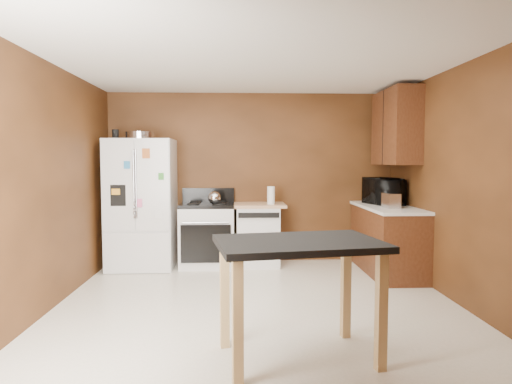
{
  "coord_description": "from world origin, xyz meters",
  "views": [
    {
      "loc": [
        -0.21,
        -4.54,
        1.51
      ],
      "look_at": [
        0.01,
        0.85,
        1.13
      ],
      "focal_mm": 32.0,
      "sensor_mm": 36.0,
      "label": 1
    }
  ],
  "objects": [
    {
      "name": "floor",
      "position": [
        0.0,
        0.0,
        0.0
      ],
      "size": [
        4.5,
        4.5,
        0.0
      ],
      "primitive_type": "plane",
      "color": "white",
      "rests_on": "ground"
    },
    {
      "name": "ceiling",
      "position": [
        0.0,
        0.0,
        2.5
      ],
      "size": [
        4.5,
        4.5,
        0.0
      ],
      "primitive_type": "plane",
      "rotation": [
        3.14,
        0.0,
        0.0
      ],
      "color": "white",
      "rests_on": "ground"
    },
    {
      "name": "wall_back",
      "position": [
        0.0,
        2.25,
        1.25
      ],
      "size": [
        4.2,
        0.0,
        4.2
      ],
      "primitive_type": "plane",
      "rotation": [
        1.57,
        0.0,
        0.0
      ],
      "color": "brown",
      "rests_on": "ground"
    },
    {
      "name": "wall_front",
      "position": [
        0.0,
        -2.25,
        1.25
      ],
      "size": [
        4.2,
        0.0,
        4.2
      ],
      "primitive_type": "plane",
      "rotation": [
        -1.57,
        0.0,
        0.0
      ],
      "color": "brown",
      "rests_on": "ground"
    },
    {
      "name": "wall_left",
      "position": [
        -2.1,
        0.0,
        1.25
      ],
      "size": [
        0.0,
        4.5,
        4.5
      ],
      "primitive_type": "plane",
      "rotation": [
        1.57,
        0.0,
        1.57
      ],
      "color": "brown",
      "rests_on": "ground"
    },
    {
      "name": "wall_right",
      "position": [
        2.1,
        0.0,
        1.25
      ],
      "size": [
        0.0,
        4.5,
        4.5
      ],
      "primitive_type": "plane",
      "rotation": [
        1.57,
        0.0,
        -1.57
      ],
      "color": "brown",
      "rests_on": "ground"
    },
    {
      "name": "roasting_pan",
      "position": [
        -1.56,
        1.87,
        1.85
      ],
      "size": [
        0.4,
        0.4,
        0.1
      ],
      "primitive_type": "cylinder",
      "color": "silver",
      "rests_on": "refrigerator"
    },
    {
      "name": "pen_cup",
      "position": [
        -1.88,
        1.81,
        1.87
      ],
      "size": [
        0.09,
        0.09,
        0.13
      ],
      "primitive_type": "cylinder",
      "color": "black",
      "rests_on": "refrigerator"
    },
    {
      "name": "kettle",
      "position": [
        -0.53,
        1.77,
        0.99
      ],
      "size": [
        0.18,
        0.18,
        0.18
      ],
      "primitive_type": "sphere",
      "color": "silver",
      "rests_on": "gas_range"
    },
    {
      "name": "paper_towel",
      "position": [
        0.26,
        1.85,
        1.02
      ],
      "size": [
        0.13,
        0.13,
        0.25
      ],
      "primitive_type": "cylinder",
      "rotation": [
        0.0,
        0.0,
        -0.25
      ],
      "color": "white",
      "rests_on": "dishwasher"
    },
    {
      "name": "green_canister",
      "position": [
        0.28,
        2.01,
        0.94
      ],
      "size": [
        0.12,
        0.12,
        0.11
      ],
      "primitive_type": "cylinder",
      "rotation": [
        0.0,
        0.0,
        -0.19
      ],
      "color": "green",
      "rests_on": "dishwasher"
    },
    {
      "name": "toaster",
      "position": [
        1.76,
        1.21,
        0.99
      ],
      "size": [
        0.18,
        0.27,
        0.19
      ],
      "primitive_type": "cube",
      "rotation": [
        0.0,
        0.0,
        0.08
      ],
      "color": "silver",
      "rests_on": "right_cabinets"
    },
    {
      "name": "microwave",
      "position": [
        1.81,
        1.67,
        1.07
      ],
      "size": [
        0.55,
        0.69,
        0.33
      ],
      "primitive_type": "imported",
      "rotation": [
        0.0,
        0.0,
        1.85
      ],
      "color": "black",
      "rests_on": "right_cabinets"
    },
    {
      "name": "refrigerator",
      "position": [
        -1.55,
        1.86,
        0.9
      ],
      "size": [
        0.9,
        0.8,
        1.8
      ],
      "color": "white",
      "rests_on": "ground"
    },
    {
      "name": "gas_range",
      "position": [
        -0.64,
        1.92,
        0.46
      ],
      "size": [
        0.76,
        0.68,
        1.1
      ],
      "color": "white",
      "rests_on": "ground"
    },
    {
      "name": "dishwasher",
      "position": [
        0.08,
        1.95,
        0.45
      ],
      "size": [
        0.78,
        0.63,
        0.89
      ],
      "color": "white",
      "rests_on": "ground"
    },
    {
      "name": "right_cabinets",
      "position": [
        1.84,
        1.48,
        0.91
      ],
      "size": [
        0.63,
        1.58,
        2.45
      ],
      "color": "#5A2E18",
      "rests_on": "ground"
    },
    {
      "name": "island",
      "position": [
        0.25,
        -1.16,
        0.77
      ],
      "size": [
        1.33,
        1.0,
        0.91
      ],
      "color": "black",
      "rests_on": "ground"
    }
  ]
}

